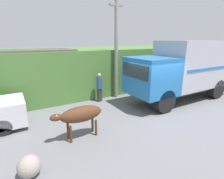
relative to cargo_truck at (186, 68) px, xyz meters
The scene contains 8 objects.
ground_plane 3.63m from the cargo_truck, 167.15° to the right, with size 60.00×60.00×0.00m, color slate.
hillside_embankment 6.53m from the cargo_truck, 117.32° to the left, with size 32.00×6.24×2.98m.
building_backdrop 9.62m from the cargo_truck, 153.69° to the left, with size 5.81×2.70×3.05m.
cargo_truck is the anchor object (origin of this frame).
brown_cow 7.31m from the cargo_truck, behind, with size 1.94×0.59×1.24m.
pedestrian_on_hill 5.34m from the cargo_truck, 154.93° to the left, with size 0.41×0.41×1.72m.
utility_pole 4.43m from the cargo_truck, 144.74° to the left, with size 0.90×0.23×6.22m.
roadside_rock 9.49m from the cargo_truck, 166.13° to the right, with size 0.61×0.61×0.61m.
Camera 1 is at (-6.16, -6.08, 3.57)m, focal length 28.00 mm.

